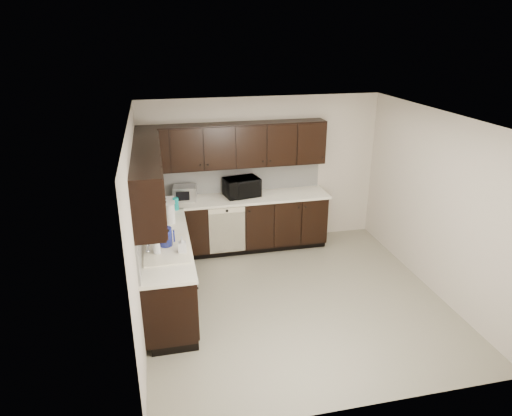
{
  "coord_description": "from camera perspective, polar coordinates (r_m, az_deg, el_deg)",
  "views": [
    {
      "loc": [
        -1.7,
        -5.17,
        3.49
      ],
      "look_at": [
        -0.41,
        0.6,
        1.16
      ],
      "focal_mm": 32.0,
      "sensor_mm": 36.0,
      "label": 1
    }
  ],
  "objects": [
    {
      "name": "lower_cabinets",
      "position": [
        7.03,
        -5.69,
        -4.61
      ],
      "size": [
        3.0,
        2.8,
        0.9
      ],
      "color": "black",
      "rests_on": "floor"
    },
    {
      "name": "backsplash",
      "position": [
        6.91,
        -7.88,
        1.71
      ],
      "size": [
        3.0,
        2.8,
        0.48
      ],
      "color": "silver",
      "rests_on": "countertop"
    },
    {
      "name": "toaster_oven",
      "position": [
        7.36,
        -8.89,
        1.87
      ],
      "size": [
        0.4,
        0.33,
        0.23
      ],
      "primitive_type": "cube",
      "rotation": [
        0.0,
        0.0,
        -0.16
      ],
      "color": "#BDBDBF",
      "rests_on": "countertop"
    },
    {
      "name": "upper_cabinets",
      "position": [
        6.63,
        -7.05,
        6.26
      ],
      "size": [
        3.0,
        2.8,
        0.7
      ],
      "color": "black",
      "rests_on": "wall_back"
    },
    {
      "name": "dishwasher",
      "position": [
        7.28,
        -3.63,
        -2.44
      ],
      "size": [
        0.58,
        0.04,
        0.78
      ],
      "color": "#EDE3C2",
      "rests_on": "lower_cabinets"
    },
    {
      "name": "countertop",
      "position": [
        6.82,
        -5.86,
        -0.79
      ],
      "size": [
        3.03,
        2.83,
        0.04
      ],
      "color": "white",
      "rests_on": "lower_cabinets"
    },
    {
      "name": "paper_towel_roll",
      "position": [
        6.49,
        -10.67,
        -0.69
      ],
      "size": [
        0.17,
        0.17,
        0.28
      ],
      "primitive_type": "cylinder",
      "rotation": [
        0.0,
        0.0,
        -0.4
      ],
      "color": "silver",
      "rests_on": "countertop"
    },
    {
      "name": "microwave",
      "position": [
        7.43,
        -1.8,
        2.62
      ],
      "size": [
        0.62,
        0.48,
        0.31
      ],
      "primitive_type": "imported",
      "rotation": [
        0.0,
        0.0,
        0.2
      ],
      "color": "black",
      "rests_on": "countertop"
    },
    {
      "name": "floor",
      "position": [
        6.47,
        4.79,
        -11.28
      ],
      "size": [
        4.0,
        4.0,
        0.0
      ],
      "primitive_type": "plane",
      "color": "gray",
      "rests_on": "ground"
    },
    {
      "name": "wall_left",
      "position": [
        5.65,
        -14.61,
        -2.65
      ],
      "size": [
        0.02,
        4.0,
        2.5
      ],
      "primitive_type": "cube",
      "color": "beige",
      "rests_on": "floor"
    },
    {
      "name": "soap_bottle_a",
      "position": [
        5.62,
        -9.23,
        -4.59
      ],
      "size": [
        0.11,
        0.11,
        0.22
      ],
      "primitive_type": "imported",
      "rotation": [
        0.0,
        0.0,
        -0.09
      ],
      "color": "gray",
      "rests_on": "countertop"
    },
    {
      "name": "wall_back",
      "position": [
        7.7,
        0.7,
        4.56
      ],
      "size": [
        4.0,
        0.02,
        2.5
      ],
      "primitive_type": "cube",
      "color": "beige",
      "rests_on": "floor"
    },
    {
      "name": "ceiling",
      "position": [
        5.53,
        5.6,
        11.06
      ],
      "size": [
        4.0,
        4.0,
        0.0
      ],
      "primitive_type": "plane",
      "rotation": [
        3.14,
        0.0,
        0.0
      ],
      "color": "white",
      "rests_on": "wall_back"
    },
    {
      "name": "sink",
      "position": [
        5.78,
        -11.11,
        -5.79
      ],
      "size": [
        0.54,
        0.82,
        0.42
      ],
      "color": "#EDE3C2",
      "rests_on": "countertop"
    },
    {
      "name": "blue_pitcher",
      "position": [
        5.81,
        -11.25,
        -3.64
      ],
      "size": [
        0.2,
        0.2,
        0.25
      ],
      "primitive_type": "cylinder",
      "rotation": [
        0.0,
        0.0,
        0.17
      ],
      "color": "#101C94",
      "rests_on": "countertop"
    },
    {
      "name": "wall_right",
      "position": [
        6.74,
        21.6,
        0.49
      ],
      "size": [
        0.02,
        4.0,
        2.5
      ],
      "primitive_type": "cube",
      "color": "beige",
      "rests_on": "floor"
    },
    {
      "name": "storage_bin",
      "position": [
        6.98,
        -11.9,
        0.25
      ],
      "size": [
        0.49,
        0.42,
        0.16
      ],
      "primitive_type": "cube",
      "rotation": [
        0.0,
        0.0,
        -0.31
      ],
      "color": "silver",
      "rests_on": "countertop"
    },
    {
      "name": "wall_front",
      "position": [
        4.24,
        13.42,
        -11.1
      ],
      "size": [
        4.0,
        0.02,
        2.5
      ],
      "primitive_type": "cube",
      "color": "beige",
      "rests_on": "floor"
    },
    {
      "name": "teal_tumbler",
      "position": [
        6.97,
        -10.0,
        0.51
      ],
      "size": [
        0.11,
        0.11,
        0.19
      ],
      "primitive_type": "cylinder",
      "rotation": [
        0.0,
        0.0,
        0.41
      ],
      "color": "#0D918E",
      "rests_on": "countertop"
    },
    {
      "name": "soap_bottle_b",
      "position": [
        5.64,
        -12.32,
        -4.59
      ],
      "size": [
        0.1,
        0.1,
        0.24
      ],
      "primitive_type": "imported",
      "rotation": [
        0.0,
        0.0,
        0.14
      ],
      "color": "gray",
      "rests_on": "countertop"
    }
  ]
}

